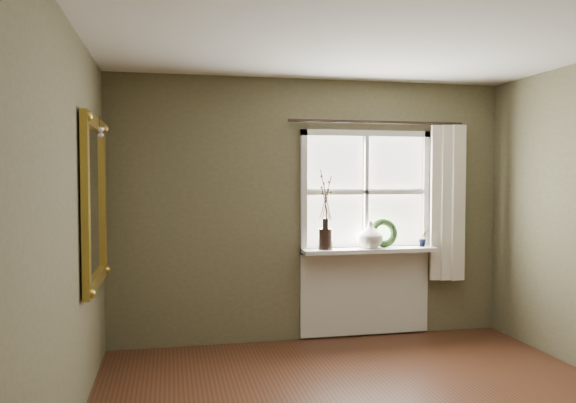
% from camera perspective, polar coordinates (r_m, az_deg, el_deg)
% --- Properties ---
extents(ceiling, '(4.50, 4.50, 0.00)m').
position_cam_1_polar(ceiling, '(3.60, 12.01, 18.07)').
color(ceiling, silver).
rests_on(ceiling, ground).
extents(wall_back, '(4.00, 0.10, 2.60)m').
position_cam_1_polar(wall_back, '(5.66, 2.40, -0.85)').
color(wall_back, brown).
rests_on(wall_back, ground).
extents(wall_left, '(0.10, 4.50, 2.60)m').
position_cam_1_polar(wall_left, '(3.25, -23.48, -3.56)').
color(wall_left, brown).
rests_on(wall_left, ground).
extents(window_frame, '(1.36, 0.06, 1.24)m').
position_cam_1_polar(window_frame, '(5.74, 7.91, 0.98)').
color(window_frame, silver).
rests_on(window_frame, wall_back).
extents(window_sill, '(1.36, 0.26, 0.04)m').
position_cam_1_polar(window_sill, '(5.68, 8.24, -4.90)').
color(window_sill, silver).
rests_on(window_sill, wall_back).
extents(window_apron, '(1.36, 0.04, 0.88)m').
position_cam_1_polar(window_apron, '(5.86, 7.84, -9.04)').
color(window_apron, silver).
rests_on(window_apron, ground).
extents(dark_jug, '(0.17, 0.17, 0.20)m').
position_cam_1_polar(dark_jug, '(5.53, 3.83, -3.81)').
color(dark_jug, black).
rests_on(dark_jug, window_sill).
extents(cream_vase, '(0.33, 0.33, 0.27)m').
position_cam_1_polar(cream_vase, '(5.67, 8.35, -3.35)').
color(cream_vase, beige).
rests_on(cream_vase, window_sill).
extents(wreath, '(0.30, 0.13, 0.30)m').
position_cam_1_polar(wreath, '(5.77, 9.67, -3.49)').
color(wreath, '#27431D').
rests_on(wreath, window_sill).
extents(potted_plant_left, '(0.11, 0.08, 0.18)m').
position_cam_1_polar(potted_plant_left, '(5.54, 4.09, -3.92)').
color(potted_plant_left, '#27431D').
rests_on(potted_plant_left, window_sill).
extents(potted_plant_right, '(0.11, 0.10, 0.17)m').
position_cam_1_polar(potted_plant_right, '(5.90, 13.56, -3.68)').
color(potted_plant_right, '#27431D').
rests_on(potted_plant_right, window_sill).
extents(curtain, '(0.36, 0.12, 1.59)m').
position_cam_1_polar(curtain, '(5.99, 15.80, -0.13)').
color(curtain, silver).
rests_on(curtain, wall_back).
extents(curtain_rod, '(1.84, 0.03, 0.03)m').
position_cam_1_polar(curtain_rod, '(5.74, 9.10, 7.96)').
color(curtain_rod, black).
rests_on(curtain_rod, wall_back).
extents(gilt_mirror, '(0.10, 1.10, 1.31)m').
position_cam_1_polar(gilt_mirror, '(4.56, -19.05, -0.01)').
color(gilt_mirror, white).
rests_on(gilt_mirror, wall_left).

